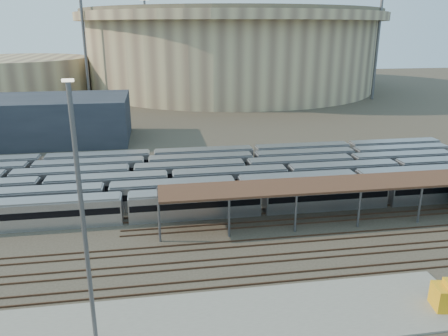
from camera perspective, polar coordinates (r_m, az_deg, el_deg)
The scene contains 12 objects.
ground at distance 54.23m, azimuth 0.30°, elevation -9.56°, with size 420.00×420.00×0.00m, color #383026.
apron at distance 41.05m, azimuth -3.38°, elevation -19.56°, with size 50.00×9.00×0.20m, color gray.
subway_trains at distance 70.23m, azimuth -3.22°, elevation -1.39°, with size 128.51×23.90×3.60m.
inspection_shed at distance 62.79m, azimuth 19.90°, elevation -1.79°, with size 60.30×6.00×5.30m.
empty_tracks at distance 49.88m, azimuth 1.26°, elevation -12.09°, with size 170.00×9.62×0.18m.
stadium at distance 190.47m, azimuth 0.86°, elevation 15.43°, with size 124.00×124.00×32.50m.
secondary_arena at distance 185.79m, azimuth -25.84°, elevation 10.68°, with size 56.00×56.00×14.00m, color tan.
service_building at distance 107.83m, azimuth -23.63°, elevation 5.77°, with size 42.00×20.00×10.00m, color #1E232D.
floodlight_0 at distance 159.02m, azimuth -17.79°, elevation 15.61°, with size 4.00×1.00×38.40m.
floodlight_2 at distance 166.79m, azimuth 19.46°, elevation 15.52°, with size 4.00×1.00×38.40m.
floodlight_3 at distance 207.47m, azimuth -10.13°, elevation 16.53°, with size 4.00×1.00×38.40m.
yard_light_pole at distance 34.97m, azimuth -17.92°, elevation -6.65°, with size 0.81×0.36×21.50m.
Camera 1 is at (-7.89, -47.41, 25.12)m, focal length 35.00 mm.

